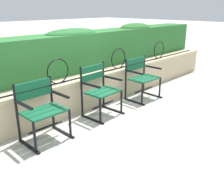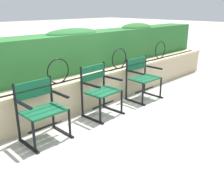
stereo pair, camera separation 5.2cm
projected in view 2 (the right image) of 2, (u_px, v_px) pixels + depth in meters
The scene contains 7 objects.
ground_plane at pixel (119, 123), 4.12m from camera, with size 60.00×60.00×0.00m, color #BCB7AD.
stone_wall at pixel (82, 92), 4.64m from camera, with size 8.52×0.41×0.62m.
iron_arch_fence at pixel (64, 72), 4.16m from camera, with size 7.96×0.02×0.42m.
hedge_row at pixel (64, 52), 4.74m from camera, with size 8.35×0.63×0.85m.
park_chair_left at pixel (41, 108), 3.52m from camera, with size 0.61×0.52×0.85m.
park_chair_centre at pixel (100, 89), 4.33m from camera, with size 0.61×0.55×0.89m.
park_chair_right at pixel (142, 77), 5.11m from camera, with size 0.64×0.53×0.84m.
Camera 2 is at (-2.74, -2.54, 1.83)m, focal length 40.06 mm.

